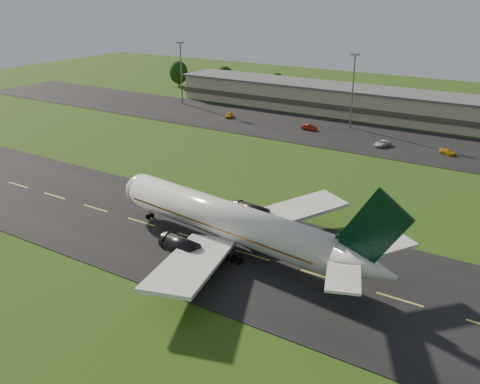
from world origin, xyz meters
The scene contains 12 objects.
ground centered at (0.00, 0.00, 0.00)m, with size 360.00×360.00×0.00m, color #254511.
taxiway centered at (0.00, 0.00, 0.05)m, with size 220.00×30.00×0.10m, color black.
apron centered at (0.00, 72.00, 0.05)m, with size 260.00×30.00×0.10m, color black.
airliner centered at (18.30, -0.10, 4.66)m, with size 51.19×41.87×15.57m.
terminal centered at (6.40, 96.18, 3.99)m, with size 145.00×16.00×8.40m.
light_mast_west centered at (-55.00, 80.00, 12.74)m, with size 2.40×1.20×20.35m.
light_mast_centre centered at (5.00, 80.00, 12.74)m, with size 2.40×1.20×20.35m.
tree_line centered at (24.16, 106.38, 4.97)m, with size 202.00×8.74×10.55m.
service_vehicle_a centered at (-30.28, 71.63, 0.83)m, with size 1.73×4.30×1.46m, color gold.
service_vehicle_b centered at (-3.36, 71.17, 0.84)m, with size 1.56×4.47×1.47m, color maroon.
service_vehicle_c centered at (18.90, 66.55, 0.80)m, with size 2.32×5.04×1.40m, color silver.
service_vehicle_d centered at (34.31, 68.02, 0.70)m, with size 1.68×4.14×1.20m, color #D49A0C.
Camera 1 is at (58.58, -59.98, 37.33)m, focal length 40.00 mm.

